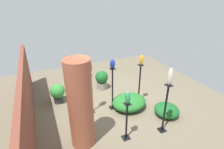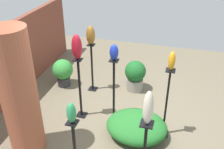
# 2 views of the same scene
# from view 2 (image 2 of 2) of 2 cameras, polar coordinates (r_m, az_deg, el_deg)

# --- Properties ---
(ground_plane) EXTENTS (8.00, 8.00, 0.00)m
(ground_plane) POSITION_cam_2_polar(r_m,az_deg,el_deg) (5.49, 2.38, -9.50)
(ground_plane) COLOR #6B604C
(brick_wall_back) EXTENTS (5.60, 0.12, 1.68)m
(brick_wall_back) POSITION_cam_2_polar(r_m,az_deg,el_deg) (6.05, -22.06, 1.65)
(brick_wall_back) COLOR brown
(brick_wall_back) RESTS_ON ground
(brick_pillar) EXTENTS (0.59, 0.59, 2.25)m
(brick_pillar) POSITION_cam_2_polar(r_m,az_deg,el_deg) (4.42, -19.58, -4.24)
(brick_pillar) COLOR #9E5138
(brick_pillar) RESTS_ON ground
(pedestal_ruby) EXTENTS (0.20, 0.20, 1.31)m
(pedestal_ruby) POSITION_cam_2_polar(r_m,az_deg,el_deg) (5.25, -6.97, -3.61)
(pedestal_ruby) COLOR black
(pedestal_ruby) RESTS_ON ground
(pedestal_bronze) EXTENTS (0.20, 0.20, 1.17)m
(pedestal_bronze) POSITION_cam_2_polar(r_m,az_deg,el_deg) (6.13, -4.35, 1.06)
(pedestal_bronze) COLOR black
(pedestal_bronze) RESTS_ON ground
(pedestal_cobalt) EXTENTS (0.20, 0.20, 1.42)m
(pedestal_cobalt) POSITION_cam_2_polar(r_m,az_deg,el_deg) (4.96, 0.40, -4.76)
(pedestal_cobalt) COLOR black
(pedestal_cobalt) RESTS_ON ground
(pedestal_amber) EXTENTS (0.20, 0.20, 1.39)m
(pedestal_amber) POSITION_cam_2_polar(r_m,az_deg,el_deg) (4.83, 11.68, -6.82)
(pedestal_amber) COLOR black
(pedestal_amber) RESTS_ON ground
(art_vase_ruby) EXTENTS (0.18, 0.20, 0.49)m
(art_vase_ruby) POSITION_cam_2_polar(r_m,az_deg,el_deg) (4.80, -7.66, 5.94)
(art_vase_ruby) COLOR maroon
(art_vase_ruby) RESTS_ON pedestal_ruby
(art_vase_bronze) EXTENTS (0.20, 0.19, 0.43)m
(art_vase_bronze) POSITION_cam_2_polar(r_m,az_deg,el_deg) (5.77, -4.67, 8.51)
(art_vase_bronze) COLOR brown
(art_vase_bronze) RESTS_ON pedestal_bronze
(art_vase_jade) EXTENTS (0.14, 0.13, 0.32)m
(art_vase_jade) POSITION_cam_2_polar(r_m,az_deg,el_deg) (3.65, -8.84, -8.26)
(art_vase_jade) COLOR #2D9356
(art_vase_jade) RESTS_ON pedestal_jade
(art_vase_ivory) EXTENTS (0.13, 0.12, 0.46)m
(art_vase_ivory) POSITION_cam_2_polar(r_m,az_deg,el_deg) (3.03, 7.88, -7.21)
(art_vase_ivory) COLOR beige
(art_vase_ivory) RESTS_ON pedestal_ivory
(art_vase_cobalt) EXTENTS (0.15, 0.16, 0.30)m
(art_vase_cobalt) POSITION_cam_2_polar(r_m,az_deg,el_deg) (4.51, 0.44, 4.86)
(art_vase_cobalt) COLOR #192D9E
(art_vase_cobalt) RESTS_ON pedestal_cobalt
(art_vase_amber) EXTENTS (0.12, 0.12, 0.34)m
(art_vase_amber) POSITION_cam_2_polar(r_m,az_deg,el_deg) (4.36, 12.89, 2.90)
(art_vase_amber) COLOR orange
(art_vase_amber) RESTS_ON pedestal_amber
(potted_plant_mid_right) EXTENTS (0.50, 0.50, 0.75)m
(potted_plant_mid_right) POSITION_cam_2_polar(r_m,az_deg,el_deg) (6.20, 5.06, -0.04)
(potted_plant_mid_right) COLOR gray
(potted_plant_mid_right) RESTS_ON ground
(potted_plant_front_left) EXTENTS (0.49, 0.49, 0.69)m
(potted_plant_front_left) POSITION_cam_2_polar(r_m,az_deg,el_deg) (6.46, -10.64, 0.69)
(potted_plant_front_left) COLOR #2D2D33
(potted_plant_front_left) RESTS_ON ground
(foliage_bed_east) EXTENTS (0.97, 1.14, 0.43)m
(foliage_bed_east) POSITION_cam_2_polar(r_m,az_deg,el_deg) (4.98, 5.39, -11.17)
(foliage_bed_east) COLOR #236B28
(foliage_bed_east) RESTS_ON ground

